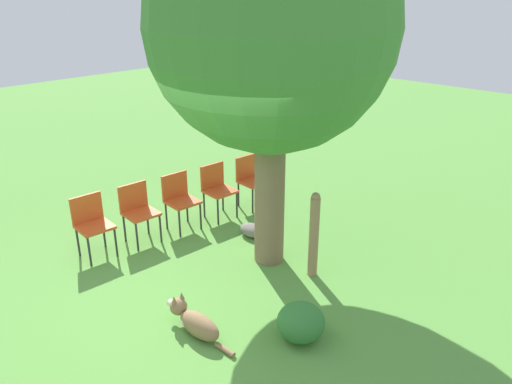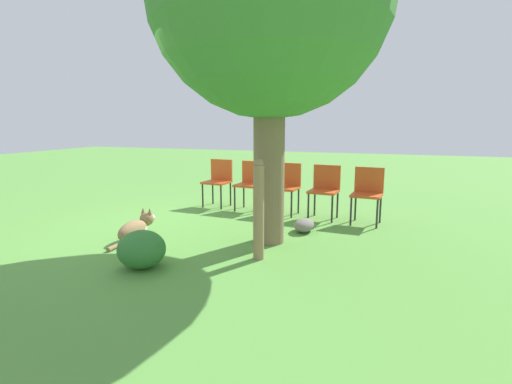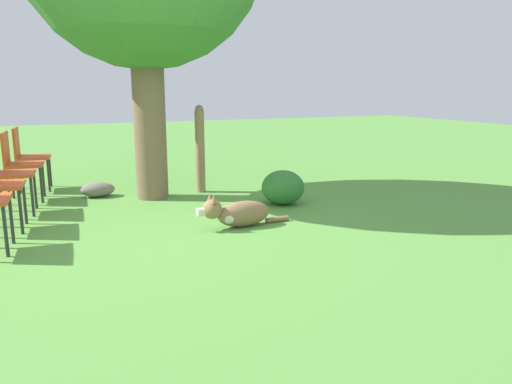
{
  "view_description": "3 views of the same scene",
  "coord_description": "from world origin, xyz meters",
  "px_view_note": "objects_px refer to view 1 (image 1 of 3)",
  "views": [
    {
      "loc": [
        4.17,
        -3.27,
        3.48
      ],
      "look_at": [
        0.09,
        1.02,
        1.0
      ],
      "focal_mm": 35.0,
      "sensor_mm": 36.0,
      "label": 1
    },
    {
      "loc": [
        4.99,
        2.67,
        1.55
      ],
      "look_at": [
        -0.61,
        0.69,
        0.49
      ],
      "focal_mm": 28.0,
      "sensor_mm": 36.0,
      "label": 2
    },
    {
      "loc": [
        -1.1,
        -5.05,
        1.38
      ],
      "look_at": [
        0.89,
        -0.55,
        0.34
      ],
      "focal_mm": 35.0,
      "sensor_mm": 36.0,
      "label": 3
    }
  ],
  "objects_px": {
    "red_chair_1": "(138,208)",
    "oak_tree": "(272,28)",
    "red_chair_2": "(179,197)",
    "red_chair_0": "(92,221)",
    "red_chair_3": "(217,187)",
    "dog": "(195,322)",
    "red_chair_4": "(251,177)",
    "fence_post": "(314,234)"
  },
  "relations": [
    {
      "from": "red_chair_0",
      "to": "oak_tree",
      "type": "bearing_deg",
      "value": 45.06
    },
    {
      "from": "fence_post",
      "to": "red_chair_4",
      "type": "bearing_deg",
      "value": 153.77
    },
    {
      "from": "fence_post",
      "to": "red_chair_2",
      "type": "xyz_separation_m",
      "value": [
        -2.3,
        -0.31,
        -0.07
      ]
    },
    {
      "from": "red_chair_0",
      "to": "red_chair_1",
      "type": "xyz_separation_m",
      "value": [
        0.1,
        0.67,
        0.0
      ]
    },
    {
      "from": "red_chair_2",
      "to": "red_chair_4",
      "type": "relative_size",
      "value": 1.0
    },
    {
      "from": "red_chair_1",
      "to": "red_chair_4",
      "type": "height_order",
      "value": "same"
    },
    {
      "from": "dog",
      "to": "red_chair_3",
      "type": "relative_size",
      "value": 1.17
    },
    {
      "from": "red_chair_1",
      "to": "oak_tree",
      "type": "bearing_deg",
      "value": 31.82
    },
    {
      "from": "oak_tree",
      "to": "red_chair_3",
      "type": "bearing_deg",
      "value": 163.42
    },
    {
      "from": "dog",
      "to": "red_chair_4",
      "type": "bearing_deg",
      "value": -57.69
    },
    {
      "from": "dog",
      "to": "red_chair_1",
      "type": "bearing_deg",
      "value": -21.95
    },
    {
      "from": "oak_tree",
      "to": "red_chair_0",
      "type": "height_order",
      "value": "oak_tree"
    },
    {
      "from": "oak_tree",
      "to": "red_chair_1",
      "type": "relative_size",
      "value": 5.26
    },
    {
      "from": "red_chair_2",
      "to": "red_chair_0",
      "type": "bearing_deg",
      "value": -93.85
    },
    {
      "from": "red_chair_2",
      "to": "red_chair_4",
      "type": "distance_m",
      "value": 1.36
    },
    {
      "from": "red_chair_0",
      "to": "red_chair_2",
      "type": "bearing_deg",
      "value": 86.15
    },
    {
      "from": "dog",
      "to": "red_chair_0",
      "type": "relative_size",
      "value": 1.17
    },
    {
      "from": "dog",
      "to": "red_chair_2",
      "type": "height_order",
      "value": "red_chair_2"
    },
    {
      "from": "dog",
      "to": "red_chair_4",
      "type": "height_order",
      "value": "red_chair_4"
    },
    {
      "from": "red_chair_1",
      "to": "red_chair_0",
      "type": "bearing_deg",
      "value": -93.85
    },
    {
      "from": "red_chair_3",
      "to": "oak_tree",
      "type": "bearing_deg",
      "value": -11.82
    },
    {
      "from": "oak_tree",
      "to": "red_chair_1",
      "type": "height_order",
      "value": "oak_tree"
    },
    {
      "from": "red_chair_0",
      "to": "red_chair_2",
      "type": "relative_size",
      "value": 1.0
    },
    {
      "from": "red_chair_3",
      "to": "red_chair_4",
      "type": "bearing_deg",
      "value": 86.15
    },
    {
      "from": "dog",
      "to": "red_chair_4",
      "type": "distance_m",
      "value": 3.43
    },
    {
      "from": "red_chair_2",
      "to": "red_chair_4",
      "type": "height_order",
      "value": "same"
    },
    {
      "from": "oak_tree",
      "to": "red_chair_3",
      "type": "height_order",
      "value": "oak_tree"
    },
    {
      "from": "fence_post",
      "to": "red_chair_2",
      "type": "distance_m",
      "value": 2.32
    },
    {
      "from": "fence_post",
      "to": "red_chair_3",
      "type": "distance_m",
      "value": 2.23
    },
    {
      "from": "red_chair_1",
      "to": "red_chair_3",
      "type": "bearing_deg",
      "value": 86.15
    },
    {
      "from": "red_chair_0",
      "to": "red_chair_2",
      "type": "distance_m",
      "value": 1.36
    },
    {
      "from": "dog",
      "to": "red_chair_1",
      "type": "distance_m",
      "value": 2.38
    },
    {
      "from": "red_chair_3",
      "to": "red_chair_0",
      "type": "bearing_deg",
      "value": -93.85
    },
    {
      "from": "oak_tree",
      "to": "red_chair_4",
      "type": "bearing_deg",
      "value": 141.75
    },
    {
      "from": "red_chair_2",
      "to": "red_chair_4",
      "type": "xyz_separation_m",
      "value": [
        0.2,
        1.34,
        0.0
      ]
    },
    {
      "from": "oak_tree",
      "to": "red_chair_2",
      "type": "relative_size",
      "value": 5.26
    },
    {
      "from": "oak_tree",
      "to": "red_chair_0",
      "type": "distance_m",
      "value": 3.47
    },
    {
      "from": "red_chair_0",
      "to": "red_chair_3",
      "type": "distance_m",
      "value": 2.04
    },
    {
      "from": "red_chair_0",
      "to": "red_chair_4",
      "type": "height_order",
      "value": "same"
    },
    {
      "from": "red_chair_0",
      "to": "red_chair_3",
      "type": "xyz_separation_m",
      "value": [
        0.3,
        2.01,
        0.0
      ]
    },
    {
      "from": "red_chair_0",
      "to": "red_chair_4",
      "type": "bearing_deg",
      "value": 86.15
    },
    {
      "from": "red_chair_3",
      "to": "red_chair_1",
      "type": "bearing_deg",
      "value": -93.85
    }
  ]
}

